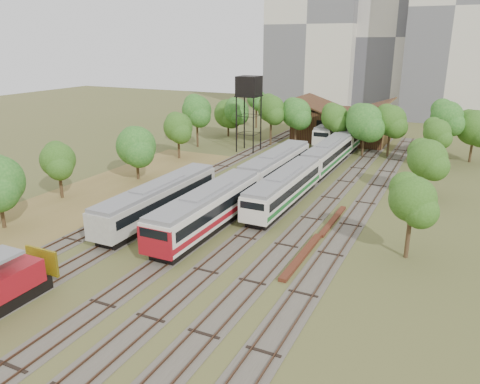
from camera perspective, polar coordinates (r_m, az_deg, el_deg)
The scene contains 17 objects.
ground at distance 35.97m, azimuth -9.56°, elevation -11.02°, with size 240.00×240.00×0.00m, color #475123.
dry_grass_patch at distance 52.55m, azimuth -20.75°, elevation -2.41°, with size 14.00×60.00×0.04m, color brown.
tracks at distance 56.66m, azimuth 4.45°, elevation 0.22°, with size 24.60×80.00×0.19m.
railcar_red_set at distance 51.54m, azimuth 0.80°, elevation 0.83°, with size 3.18×34.57×3.93m.
railcar_green_set at distance 67.25m, azimuth 10.67°, elevation 4.48°, with size 2.94×52.08×3.64m.
railcar_rear at distance 85.29m, azimuth 11.34°, elevation 7.30°, with size 2.99×16.08×3.70m.
old_grey_coach at distance 47.87m, azimuth -9.82°, elevation -0.90°, with size 2.97×18.00×3.67m.
water_tower at distance 75.46m, azimuth 1.10°, elevation 12.54°, with size 3.47×3.47×11.98m.
rail_pile_near at distance 39.75m, azimuth 7.57°, elevation -7.71°, with size 0.63×9.46×0.32m, color #592919.
rail_pile_far at distance 47.70m, azimuth 11.25°, elevation -3.44°, with size 0.54×8.67×0.28m, color #592919.
maintenance_shed at distance 86.84m, azimuth 12.37°, elevation 8.06°, with size 16.45×11.55×7.58m.
tree_band_left at distance 66.74m, azimuth -10.99°, elevation 7.06°, with size 7.99×73.89×8.68m.
tree_band_far at distance 77.14m, azimuth 13.67°, elevation 8.78°, with size 43.64×8.49×8.94m.
tree_band_right at distance 55.83m, azimuth 21.89°, elevation 3.82°, with size 4.41×35.36×7.04m.
tower_left at distance 125.89m, azimuth 9.30°, elevation 19.47°, with size 22.00×16.00×42.00m, color beige.
tower_centre at distance 126.47m, azimuth 19.04°, elevation 17.40°, with size 20.00×18.00×36.00m, color beige.
tower_right at distance 117.64m, azimuth 24.95°, elevation 19.72°, with size 18.00×16.00×48.00m, color beige.
Camera 1 is at (18.74, -25.36, 17.30)m, focal length 35.00 mm.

